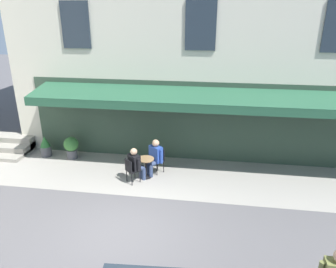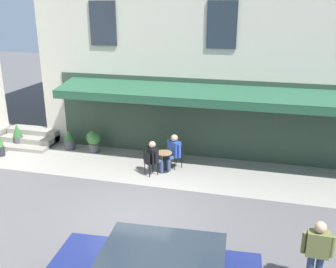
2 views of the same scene
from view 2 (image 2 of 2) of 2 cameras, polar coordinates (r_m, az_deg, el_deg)
ground_plane at (r=11.52m, az=-4.61°, el=-11.87°), size 70.00×70.00×0.00m
sidewalk_cafe_terrace at (r=14.01m, az=12.85°, el=-6.44°), size 20.50×3.20×0.01m
back_alley_steps at (r=18.02m, az=-19.90°, el=-0.54°), size 2.40×1.75×0.60m
cafe_table_near_entrance at (r=13.99m, az=-0.61°, el=-3.78°), size 0.60×0.60×0.75m
cafe_chair_black_under_awning at (r=13.67m, az=-2.87°, el=-4.11°), size 0.57×0.57×0.91m
cafe_chair_black_facing_street at (r=14.33m, az=1.39°, el=-2.98°), size 0.56×0.56×0.91m
seated_patron_in_black at (r=13.71m, az=-2.10°, el=-3.38°), size 0.61×0.62×1.28m
seated_companion_in_blue at (r=14.14m, az=0.72°, el=-2.56°), size 0.65×0.67×1.34m
walking_pedestrian_in_olive at (r=8.98m, az=21.58°, el=-15.89°), size 0.67×0.28×1.62m
potted_plant_mid_terrace at (r=17.82m, az=-21.74°, el=-0.15°), size 0.42×0.42×1.00m
potted_plant_by_steps at (r=16.14m, az=-11.14°, el=-0.95°), size 0.59×0.59×0.91m
potted_plant_entrance_left at (r=16.72m, az=-14.67°, el=-0.81°), size 0.44×0.44×0.87m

